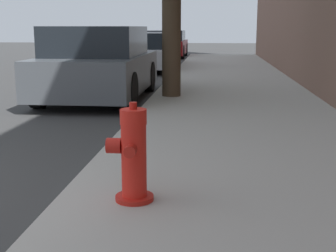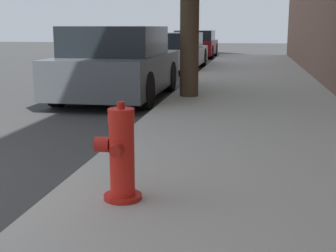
# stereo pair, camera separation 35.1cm
# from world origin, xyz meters

# --- Properties ---
(sidewalk_slab) EXTENTS (3.12, 40.00, 0.14)m
(sidewalk_slab) POSITION_xyz_m (3.71, 0.00, 0.07)
(sidewalk_slab) COLOR #A8A59E
(sidewalk_slab) RESTS_ON ground_plane
(fire_hydrant) EXTENTS (0.35, 0.37, 0.75)m
(fire_hydrant) POSITION_xyz_m (2.74, 0.33, 0.48)
(fire_hydrant) COLOR red
(fire_hydrant) RESTS_ON sidewalk_slab
(parked_car_near) EXTENTS (1.85, 3.89, 1.43)m
(parked_car_near) POSITION_xyz_m (1.05, 6.14, 0.69)
(parked_car_near) COLOR #4C5156
(parked_car_near) RESTS_ON ground_plane
(parked_car_mid) EXTENTS (1.74, 4.58, 1.23)m
(parked_car_mid) POSITION_xyz_m (1.13, 12.83, 0.61)
(parked_car_mid) COLOR #B7B7BC
(parked_car_mid) RESTS_ON ground_plane
(parked_car_far) EXTENTS (1.89, 3.83, 1.26)m
(parked_car_far) POSITION_xyz_m (0.99, 19.48, 0.62)
(parked_car_far) COLOR maroon
(parked_car_far) RESTS_ON ground_plane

